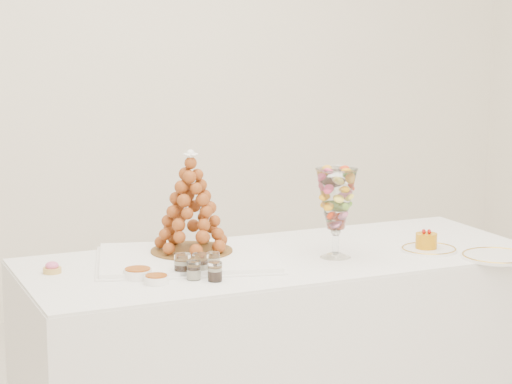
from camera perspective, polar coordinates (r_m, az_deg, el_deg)
name	(u,v)px	position (r m, az deg, el deg)	size (l,w,h in m)	color
buffet_table	(282,350)	(3.73, 1.48, -9.04)	(1.92, 0.85, 0.71)	white
lace_tray	(188,258)	(3.56, -3.92, -3.80)	(0.62, 0.46, 0.02)	white
macaron_vase	(336,200)	(3.58, 4.60, -0.46)	(0.15, 0.15, 0.32)	white
cake_plate	(429,250)	(3.76, 9.85, -3.26)	(0.21, 0.21, 0.01)	white
spare_plate	(496,257)	(3.70, 13.57, -3.61)	(0.25, 0.25, 0.01)	white
pink_tart	(52,268)	(3.46, -11.58, -4.28)	(0.06, 0.06, 0.04)	tan
verrine_a	(183,265)	(3.35, -4.22, -4.19)	(0.06, 0.06, 0.08)	white
verrine_b	(200,264)	(3.37, -3.20, -4.16)	(0.05, 0.05, 0.07)	white
verrine_c	(213,261)	(3.43, -2.46, -3.97)	(0.05, 0.05, 0.06)	white
verrine_d	(194,270)	(3.31, -3.58, -4.49)	(0.05, 0.05, 0.06)	white
verrine_e	(215,272)	(3.29, -2.36, -4.57)	(0.05, 0.05, 0.06)	white
ramekin_back	(138,274)	(3.35, -6.77, -4.66)	(0.10, 0.10, 0.03)	white
ramekin_front	(156,280)	(3.28, -5.72, -5.01)	(0.08, 0.08, 0.03)	white
croquembouche	(191,202)	(3.58, -3.73, -0.60)	(0.32, 0.32, 0.37)	brown
mousse_cake	(426,240)	(3.76, 9.70, -2.75)	(0.08, 0.08, 0.07)	#C88009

